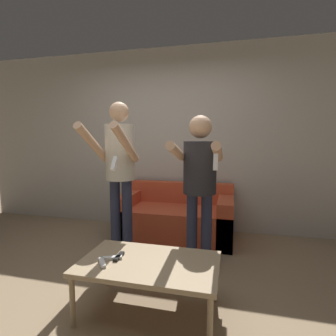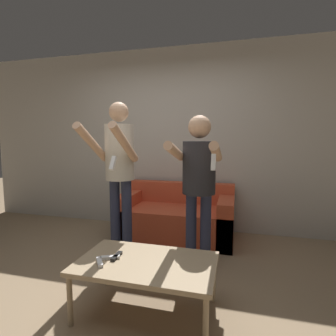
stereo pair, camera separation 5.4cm
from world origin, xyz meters
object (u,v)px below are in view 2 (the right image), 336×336
Objects in this scene: person_standing_right at (199,176)px; remote_far at (117,256)px; couch at (176,218)px; remote_near at (100,262)px; person_standing_left at (119,164)px; remote_mid at (110,257)px; coffee_table at (146,266)px.

remote_far is (-0.54, -0.75, -0.57)m from person_standing_right.
couch is 1.77m from remote_near.
couch is at bearing 86.01° from remote_far.
person_standing_left is at bearing -116.06° from couch.
remote_near is 0.95× the size of remote_far.
remote_far is at bearing -93.99° from couch.
person_standing_right is at bearing 53.37° from remote_mid.
person_standing_right reaches higher than coffee_table.
person_standing_right is 11.16× the size of remote_near.
coffee_table is at bearing 7.21° from remote_mid.
coffee_table is at bearing -85.18° from couch.
remote_far reaches higher than coffee_table.
person_standing_left is at bearing -179.88° from person_standing_right.
person_standing_left is 11.52× the size of remote_mid.
remote_mid is at bearing -70.47° from person_standing_left.
person_standing_right is 1.13m from remote_mid.
couch is 10.89× the size of remote_near.
person_standing_left reaches higher than coffee_table.
person_standing_left is (-0.43, -0.88, 0.82)m from couch.
person_standing_left is 1.64× the size of coffee_table.
coffee_table is 7.09× the size of remote_far.
person_standing_right is at bearing 0.12° from person_standing_left.
couch is 1.22m from person_standing_right.
remote_mid is (-0.58, -0.78, -0.57)m from person_standing_right.
person_standing_right reaches higher than remote_near.
person_standing_left is at bearing 112.93° from remote_far.
remote_near is at bearing -96.27° from couch.
couch is 1.64m from remote_far.
person_standing_left is 0.86m from person_standing_right.
remote_mid is 0.05m from remote_far.
person_standing_right is at bearing 54.06° from remote_far.
remote_far is (-0.25, -0.00, 0.05)m from coffee_table.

